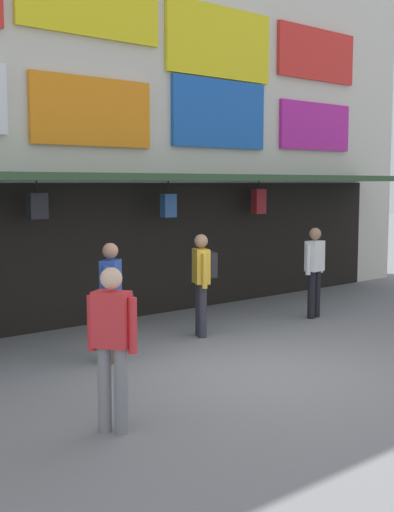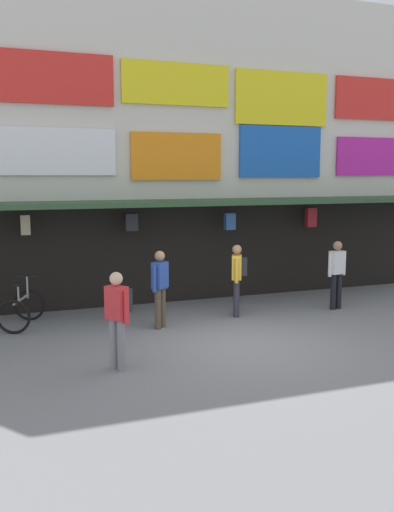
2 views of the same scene
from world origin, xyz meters
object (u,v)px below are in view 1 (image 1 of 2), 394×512
(pedestrian_in_green, at_px, (202,277))
(pedestrian_in_red, at_px, (113,336))
(pedestrian_in_yellow, at_px, (111,295))
(pedestrian_in_purple, at_px, (315,267))

(pedestrian_in_green, relative_size, pedestrian_in_red, 1.00)
(pedestrian_in_yellow, xyz_separation_m, pedestrian_in_purple, (4.54, 0.17, 0.00))
(pedestrian_in_purple, relative_size, pedestrian_in_red, 1.00)
(pedestrian_in_green, bearing_deg, pedestrian_in_purple, -4.30)
(pedestrian_in_green, height_order, pedestrian_in_red, same)
(pedestrian_in_green, distance_m, pedestrian_in_purple, 2.57)
(pedestrian_in_yellow, bearing_deg, pedestrian_in_green, 10.28)
(pedestrian_in_green, relative_size, pedestrian_in_purple, 1.00)
(pedestrian_in_green, relative_size, pedestrian_in_yellow, 1.00)
(pedestrian_in_purple, bearing_deg, pedestrian_in_red, -157.93)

